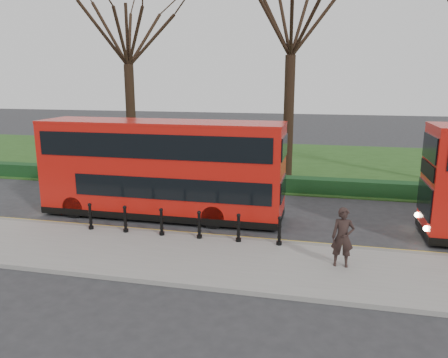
# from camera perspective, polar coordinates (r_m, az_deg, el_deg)

# --- Properties ---
(ground) EXTENTS (120.00, 120.00, 0.00)m
(ground) POSITION_cam_1_polar(r_m,az_deg,el_deg) (17.51, -1.34, -6.70)
(ground) COLOR #28282B
(ground) RESTS_ON ground
(pavement) EXTENTS (60.00, 4.00, 0.15)m
(pavement) POSITION_cam_1_polar(r_m,az_deg,el_deg) (14.79, -4.27, -10.23)
(pavement) COLOR gray
(pavement) RESTS_ON ground
(kerb) EXTENTS (60.00, 0.25, 0.16)m
(kerb) POSITION_cam_1_polar(r_m,az_deg,el_deg) (16.57, -2.21, -7.59)
(kerb) COLOR slate
(kerb) RESTS_ON ground
(grass_verge) EXTENTS (60.00, 18.00, 0.06)m
(grass_verge) POSITION_cam_1_polar(r_m,az_deg,el_deg) (31.78, 5.37, 2.30)
(grass_verge) COLOR #234517
(grass_verge) RESTS_ON ground
(hedge) EXTENTS (60.00, 0.90, 0.80)m
(hedge) POSITION_cam_1_polar(r_m,az_deg,el_deg) (23.78, 2.71, -0.39)
(hedge) COLOR black
(hedge) RESTS_ON ground
(yellow_line_outer) EXTENTS (60.00, 0.10, 0.01)m
(yellow_line_outer) POSITION_cam_1_polar(r_m,az_deg,el_deg) (16.87, -1.94, -7.46)
(yellow_line_outer) COLOR yellow
(yellow_line_outer) RESTS_ON ground
(yellow_line_inner) EXTENTS (60.00, 0.10, 0.01)m
(yellow_line_inner) POSITION_cam_1_polar(r_m,az_deg,el_deg) (17.05, -1.76, -7.23)
(yellow_line_inner) COLOR yellow
(yellow_line_inner) RESTS_ON ground
(tree_left) EXTENTS (7.87, 7.87, 12.29)m
(tree_left) POSITION_cam_1_polar(r_m,az_deg,el_deg) (28.81, -12.60, 18.76)
(tree_left) COLOR black
(tree_left) RESTS_ON ground
(tree_mid) EXTENTS (8.39, 8.39, 13.10)m
(tree_mid) POSITION_cam_1_polar(r_m,az_deg,el_deg) (26.30, 8.88, 20.80)
(tree_mid) COLOR black
(tree_mid) RESTS_ON ground
(bollard_row) EXTENTS (7.50, 0.15, 1.00)m
(bollard_row) POSITION_cam_1_polar(r_m,az_deg,el_deg) (16.33, -5.74, -5.83)
(bollard_row) COLOR black
(bollard_row) RESTS_ON pavement
(bus_lead) EXTENTS (10.45, 2.40, 4.16)m
(bus_lead) POSITION_cam_1_polar(r_m,az_deg,el_deg) (18.89, -8.19, 1.24)
(bus_lead) COLOR red
(bus_lead) RESTS_ON ground
(pedestrian) EXTENTS (0.69, 0.45, 1.89)m
(pedestrian) POSITION_cam_1_polar(r_m,az_deg,el_deg) (14.13, 15.25, -7.36)
(pedestrian) COLOR black
(pedestrian) RESTS_ON pavement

